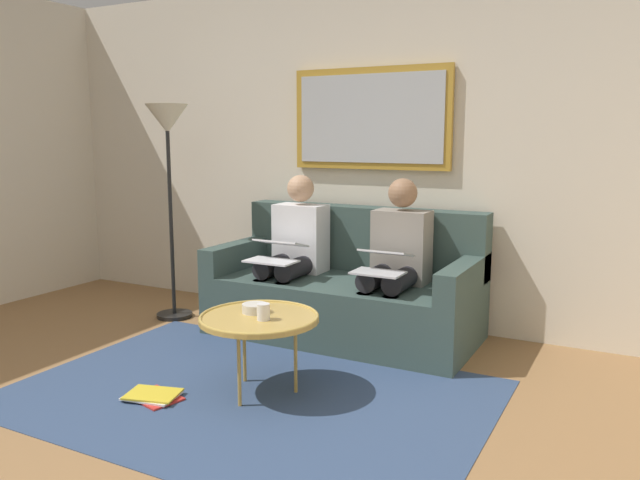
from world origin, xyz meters
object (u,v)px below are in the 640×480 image
cup (263,312)px  person_left (396,258)px  person_right (294,248)px  laptop_white (276,251)px  magazine_stack (153,396)px  bowl (255,308)px  laptop_silver (382,261)px  couch (347,291)px  coffee_table (259,319)px  standing_lamp (168,143)px  framed_mirror (370,119)px

cup → person_left: (-0.30, -1.19, 0.12)m
person_right → laptop_white: 0.25m
cup → magazine_stack: size_ratio=0.27×
bowl → person_left: 1.18m
magazine_stack → person_left: bearing=-119.1°
cup → bowl: cup is taller
person_left → laptop_silver: person_left is taller
couch → person_left: 0.50m
coffee_table → person_right: size_ratio=0.58×
cup → person_left: size_ratio=0.08×
person_right → standing_lamp: size_ratio=0.69×
framed_mirror → cup: (-0.10, 1.65, -1.06)m
magazine_stack → cup: bearing=-150.8°
coffee_table → person_left: (-0.36, -1.15, 0.18)m
couch → standing_lamp: (1.39, 0.27, 1.06)m
magazine_stack → standing_lamp: standing_lamp is taller
person_left → framed_mirror: bearing=-48.8°
laptop_white → standing_lamp: 1.24m
coffee_table → bowl: size_ratio=4.63×
laptop_white → framed_mirror: bearing=-119.6°
bowl → laptop_silver: (-0.42, -0.85, 0.16)m
couch → standing_lamp: standing_lamp is taller
framed_mirror → person_left: bearing=131.2°
laptop_white → magazine_stack: (0.03, 1.25, -0.61)m
laptop_white → person_right: bearing=-90.0°
coffee_table → cup: (-0.06, 0.05, 0.06)m
couch → magazine_stack: couch is taller
laptop_silver → standing_lamp: size_ratio=0.20×
standing_lamp → laptop_silver: bearing=178.4°
person_left → laptop_white: person_left is taller
framed_mirror → person_left: framed_mirror is taller
couch → coffee_table: (-0.04, 1.22, 0.12)m
cup → person_right: person_right is taller
bowl → laptop_silver: 0.96m
framed_mirror → coffee_table: size_ratio=1.89×
coffee_table → cup: bearing=141.8°
laptop_silver → standing_lamp: (1.79, -0.05, 0.74)m
person_left → laptop_white: size_ratio=3.24×
person_right → person_left: bearing=180.0°
couch → cup: (-0.10, 1.26, 0.18)m
framed_mirror → person_left: (-0.40, 0.46, -0.94)m
couch → standing_lamp: size_ratio=1.13×
cup → laptop_white: laptop_white is taller
laptop_silver → laptop_white: size_ratio=0.95×
coffee_table → bowl: bearing=-40.0°
person_left → standing_lamp: (1.79, 0.20, 0.76)m
couch → magazine_stack: bearing=74.6°
framed_mirror → magazine_stack: framed_mirror is taller
coffee_table → cup: size_ratio=7.35×
bowl → laptop_silver: laptop_silver is taller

